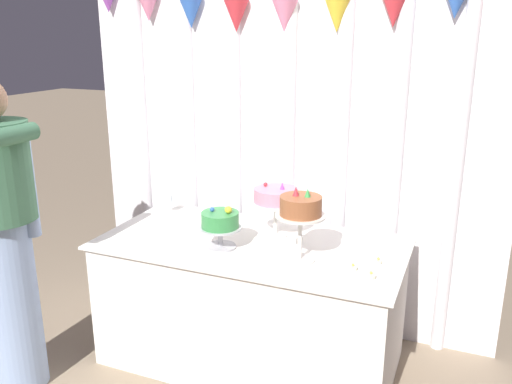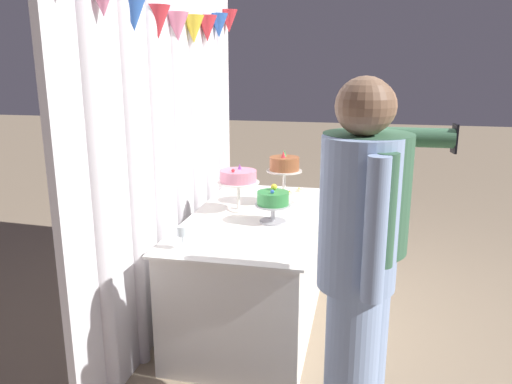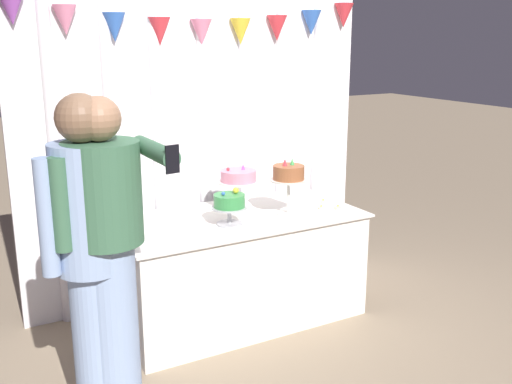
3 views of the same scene
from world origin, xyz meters
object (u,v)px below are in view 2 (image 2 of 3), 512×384
Objects in this scene: cake_table at (256,267)px; cake_display_rightmost at (284,167)px; cake_display_center at (238,178)px; guest_man_pink_jacket at (357,262)px; tealight_far_left at (289,193)px; cake_display_leftmost at (273,201)px; tealight_near_right at (277,189)px; wine_glass at (183,233)px; guest_girl_blue_dress at (363,261)px; tealight_near_left at (299,190)px.

cake_display_rightmost is at bearing -22.62° from cake_table.
guest_man_pink_jacket is at bearing -146.58° from cake_display_center.
cake_display_leftmost is at bearing -179.85° from tealight_far_left.
cake_display_center is 0.66m from tealight_near_right.
wine_glass is (-0.68, 0.25, 0.46)m from cake_table.
cake_display_center reaches higher than tealight_near_right.
cake_display_center is 0.79m from wine_glass.
cake_display_rightmost is 1.49m from guest_girl_blue_dress.
cake_display_rightmost is 2.99× the size of wine_glass.
cake_display_center is 0.72m from tealight_near_left.
tealight_far_left is 1.82m from guest_man_pink_jacket.
cake_table is 0.81m from tealight_near_left.
cake_display_leftmost is at bearing 27.69° from guest_man_pink_jacket.
cake_display_rightmost is 0.24× the size of guest_girl_blue_dress.
cake_table is 34.93× the size of tealight_far_left.
cake_display_leftmost is (-0.12, -0.14, 0.51)m from cake_table.
tealight_near_right is (0.61, -0.16, -0.21)m from cake_display_center.
wine_glass is at bearing 171.73° from cake_display_center.
cake_display_center is 1.47m from guest_man_pink_jacket.
tealight_near_right is (0.70, -0.02, 0.37)m from cake_table.
guest_man_pink_jacket reaches higher than guest_girl_blue_dress.
cake_display_center is at bearing 151.09° from tealight_near_left.
tealight_far_left is 0.03× the size of guest_girl_blue_dress.
tealight_far_left is at bearing 17.18° from guest_man_pink_jacket.
cake_display_rightmost is at bearing 22.04° from guest_girl_blue_dress.
tealight_near_left is 1.83m from guest_girl_blue_dress.
cake_display_center is (0.09, 0.14, 0.59)m from cake_table.
cake_table is 12.89× the size of wine_glass.
cake_display_center is 0.19× the size of guest_girl_blue_dress.
tealight_far_left is 1.25× the size of tealight_near_right.
tealight_near_left is at bearing -15.58° from cake_table.
cake_display_leftmost is 0.36m from cake_display_center.
cake_display_rightmost reaches higher than cake_display_leftmost.
tealight_far_left is 0.96× the size of tealight_near_left.
tealight_near_left reaches higher than cake_table.
guest_man_pink_jacket is at bearing -116.18° from wine_glass.
tealight_near_right is at bearing 8.36° from cake_display_leftmost.
wine_glass is 1.03m from guest_man_pink_jacket.
cake_display_rightmost is 8.09× the size of tealight_far_left.
guest_girl_blue_dress reaches higher than tealight_far_left.
cake_display_center reaches higher than tealight_near_left.
wine_glass is (-1.01, 0.39, -0.17)m from cake_display_rightmost.
tealight_far_left is (0.59, -0.13, 0.37)m from cake_table.
guest_man_pink_jacket reaches higher than cake_display_center.
guest_girl_blue_dress is at bearing -111.65° from wine_glass.
guest_girl_blue_dress is (-1.15, -0.83, -0.06)m from cake_display_center.
cake_display_leftmost is 0.46m from cake_display_rightmost.
tealight_far_left is at bearing -28.44° from cake_display_center.
cake_table is at bearing 30.46° from guest_man_pink_jacket.
wine_glass is 2.60× the size of tealight_near_left.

